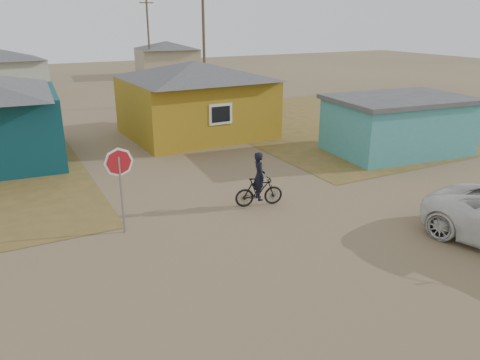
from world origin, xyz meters
name	(u,v)px	position (x,y,z in m)	size (l,w,h in m)	color
ground	(313,254)	(0.00, 0.00, 0.00)	(120.00, 120.00, 0.00)	#7C6547
grass_ne	(371,117)	(14.00, 13.00, 0.01)	(20.00, 18.00, 0.00)	brown
house_yellow	(196,97)	(2.50, 14.00, 2.00)	(7.72, 6.76, 3.90)	#9B7617
shed_turquoise	(398,124)	(9.50, 6.50, 1.31)	(6.71, 4.93, 2.60)	teal
house_pale_west	(3,71)	(-6.00, 34.00, 1.86)	(7.04, 6.15, 3.60)	#A4AF96
house_beige_east	(167,58)	(10.00, 40.00, 1.86)	(6.95, 6.05, 3.60)	tan
utility_pole_near	(204,46)	(6.50, 22.00, 4.14)	(1.40, 0.20, 8.00)	brown
utility_pole_far	(149,37)	(7.50, 38.00, 4.14)	(1.40, 0.20, 8.00)	brown
stop_sign	(120,171)	(-4.12, 3.73, 1.90)	(0.81, 0.32, 2.60)	gray
cyclist	(259,186)	(0.44, 3.68, 0.68)	(1.72, 0.82, 1.87)	black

